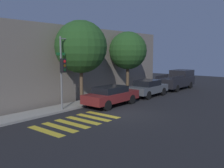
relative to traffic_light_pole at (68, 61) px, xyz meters
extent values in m
plane|color=black|center=(1.51, -3.37, -3.32)|extent=(60.00, 60.00, 0.00)
cube|color=gray|center=(1.51, 0.68, -3.25)|extent=(26.00, 1.70, 0.14)
cube|color=slate|center=(1.51, 4.93, -0.36)|extent=(26.00, 6.00, 5.92)
cube|color=gold|center=(-3.73, -2.57, -3.32)|extent=(0.45, 2.60, 0.00)
cube|color=gold|center=(-2.87, -2.57, -3.32)|extent=(0.45, 2.60, 0.00)
cube|color=gold|center=(-2.02, -2.57, -3.32)|extent=(0.45, 2.60, 0.00)
cube|color=gold|center=(-1.16, -2.57, -3.32)|extent=(0.45, 2.60, 0.00)
cube|color=gold|center=(-0.31, -2.57, -3.32)|extent=(0.45, 2.60, 0.00)
cube|color=gold|center=(0.55, -2.57, -3.32)|extent=(0.45, 2.60, 0.00)
cylinder|color=slate|center=(-0.49, 0.08, -0.87)|extent=(0.12, 0.12, 4.91)
cube|color=black|center=(-0.49, -0.13, -0.27)|extent=(0.30, 0.30, 0.90)
cylinder|color=red|center=(-0.49, -0.29, 0.00)|extent=(0.18, 0.02, 0.18)
cylinder|color=#593D0A|center=(-0.49, -0.29, -0.27)|extent=(0.18, 0.02, 0.18)
cylinder|color=#0C3819|center=(-0.49, -0.29, -0.54)|extent=(0.18, 0.02, 0.18)
cube|color=#19662D|center=(-0.49, 0.08, 0.47)|extent=(0.70, 0.02, 0.18)
cylinder|color=slate|center=(0.50, 0.08, 1.44)|extent=(1.98, 0.08, 0.08)
sphere|color=#F9E5B2|center=(1.49, 0.08, 1.34)|extent=(0.36, 0.36, 0.36)
cube|color=maroon|center=(3.02, -1.27, -2.65)|extent=(4.62, 1.78, 0.63)
cube|color=black|center=(2.90, -1.27, -2.11)|extent=(2.40, 1.57, 0.45)
cylinder|color=black|center=(4.45, -0.47, -2.96)|extent=(0.72, 0.22, 0.72)
cylinder|color=black|center=(4.45, -2.07, -2.96)|extent=(0.72, 0.22, 0.72)
cylinder|color=black|center=(1.59, -0.47, -2.96)|extent=(0.72, 0.22, 0.72)
cylinder|color=black|center=(1.59, -2.07, -2.96)|extent=(0.72, 0.22, 0.72)
cube|color=#4C5156|center=(8.16, -1.27, -2.65)|extent=(4.25, 1.81, 0.62)
cube|color=black|center=(8.06, -1.27, -2.10)|extent=(2.21, 1.59, 0.50)
cylinder|color=black|center=(9.48, -0.45, -2.96)|extent=(0.72, 0.22, 0.72)
cylinder|color=black|center=(9.48, -2.08, -2.96)|extent=(0.72, 0.22, 0.72)
cylinder|color=black|center=(6.84, -0.45, -2.96)|extent=(0.72, 0.22, 0.72)
cylinder|color=black|center=(6.84, -2.08, -2.96)|extent=(0.72, 0.22, 0.72)
cube|color=black|center=(13.84, -1.27, -2.50)|extent=(5.49, 2.06, 0.93)
cube|color=black|center=(15.35, -1.27, -1.68)|extent=(2.47, 1.89, 0.69)
cube|color=black|center=(12.47, -0.36, -1.89)|extent=(2.74, 0.08, 0.28)
cube|color=black|center=(12.47, -2.17, -1.89)|extent=(2.74, 0.08, 0.28)
cylinder|color=black|center=(15.54, -0.33, -2.96)|extent=(0.72, 0.22, 0.72)
cylinder|color=black|center=(15.54, -2.21, -2.96)|extent=(0.72, 0.22, 0.72)
cylinder|color=black|center=(12.14, -0.33, -2.96)|extent=(0.72, 0.22, 0.72)
cylinder|color=black|center=(12.14, -2.21, -2.96)|extent=(0.72, 0.22, 0.72)
cylinder|color=brown|center=(1.73, 0.53, -1.88)|extent=(0.26, 0.26, 2.88)
sphere|color=#234C1E|center=(1.73, 0.53, 0.98)|extent=(3.79, 3.79, 3.79)
cylinder|color=brown|center=(7.55, 0.53, -1.92)|extent=(0.29, 0.29, 2.80)
sphere|color=#234C1E|center=(7.55, 0.53, 0.75)|extent=(3.40, 3.40, 3.40)
camera|label=1|loc=(-10.92, -12.67, 0.53)|focal=40.00mm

